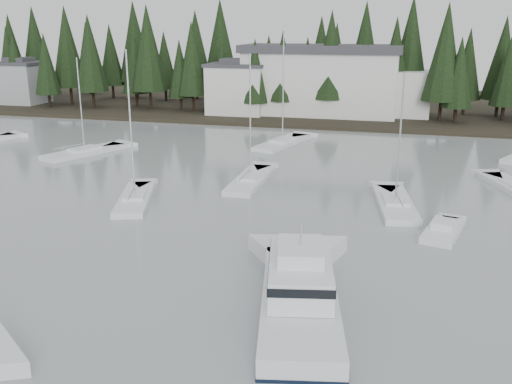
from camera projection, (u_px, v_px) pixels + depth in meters
far_shore_land at (359, 106)px, 105.53m from camera, size 240.00×54.00×1.00m
conifer_treeline at (353, 114)px, 95.34m from camera, size 200.00×22.00×20.00m
house_west at (238, 88)px, 91.96m from camera, size 9.54×7.42×8.75m
house_far_west at (21, 82)px, 104.22m from camera, size 8.48×7.42×8.25m
harbor_inn at (334, 81)px, 91.03m from camera, size 29.50×11.50×10.90m
cabin_cruiser_center at (300, 296)px, 29.97m from camera, size 6.41×13.21×5.45m
sailboat_0 at (395, 206)px, 47.23m from camera, size 4.30×10.13×11.50m
sailboat_1 at (85, 153)px, 66.36m from camera, size 6.67×10.62×11.51m
sailboat_3 at (282, 144)px, 71.51m from camera, size 5.62×11.27×14.97m
sailboat_8 at (250, 182)px, 54.49m from camera, size 2.82×10.42×12.56m
sailboat_10 at (135, 201)px, 48.58m from camera, size 5.31×9.64×13.17m
runabout_1 at (443, 232)px, 41.03m from camera, size 3.48×6.04×1.42m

